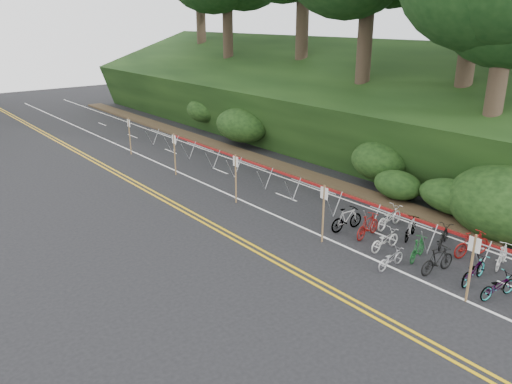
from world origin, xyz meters
TOP-DOWN VIEW (x-y plane):
  - ground at (0.00, 0.00)m, footprint 120.00×120.00m
  - road_markings at (0.63, 10.10)m, footprint 7.47×80.00m
  - red_curb at (5.70, 12.00)m, footprint 0.25×28.00m
  - embankment at (12.96, 19.04)m, footprint 14.30×48.14m
  - bike_racks_rest at (3.00, 13.00)m, footprint 1.14×23.00m
  - signpost_near at (0.97, -1.20)m, footprint 0.08×0.40m
  - signposts_rest at (0.60, 14.00)m, footprint 0.08×18.40m
  - bike_front at (0.94, 1.81)m, footprint 0.53×1.47m
  - bike_valet at (3.07, 1.04)m, footprint 3.15×10.05m

SIDE VIEW (x-z plane):
  - ground at x=0.00m, z-range 0.00..0.00m
  - road_markings at x=0.63m, z-range 0.00..0.01m
  - red_curb at x=5.70m, z-range 0.00..0.10m
  - bike_front at x=0.94m, z-range 0.00..0.77m
  - bike_valet at x=3.07m, z-range -0.05..1.01m
  - bike_racks_rest at x=3.00m, z-range 0.27..1.44m
  - signpost_near at x=0.97m, z-range 0.18..2.58m
  - signposts_rest at x=0.60m, z-range 0.18..2.68m
  - embankment at x=12.96m, z-range -1.99..7.12m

